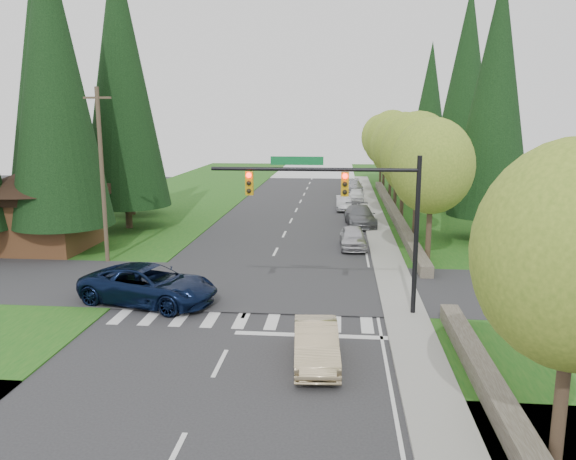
# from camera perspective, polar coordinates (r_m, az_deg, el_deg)

# --- Properties ---
(ground) EXTENTS (120.00, 120.00, 0.00)m
(ground) POSITION_cam_1_polar(r_m,az_deg,el_deg) (20.87, -6.33, -12.15)
(ground) COLOR #28282B
(ground) RESTS_ON ground
(grass_east) EXTENTS (14.00, 110.00, 0.06)m
(grass_east) POSITION_cam_1_polar(r_m,az_deg,el_deg) (40.61, 18.04, -1.00)
(grass_east) COLOR #185316
(grass_east) RESTS_ON ground
(grass_west) EXTENTS (14.00, 110.00, 0.06)m
(grass_west) POSITION_cam_1_polar(r_m,az_deg,el_deg) (43.11, -17.98, -0.31)
(grass_west) COLOR #185316
(grass_west) RESTS_ON ground
(cross_street) EXTENTS (120.00, 8.00, 0.10)m
(cross_street) POSITION_cam_1_polar(r_m,az_deg,el_deg) (28.27, -3.05, -5.76)
(cross_street) COLOR #28282B
(cross_street) RESTS_ON ground
(sidewalk_east) EXTENTS (1.80, 80.00, 0.13)m
(sidewalk_east) POSITION_cam_1_polar(r_m,az_deg,el_deg) (41.65, 9.24, -0.24)
(sidewalk_east) COLOR gray
(sidewalk_east) RESTS_ON ground
(curb_east) EXTENTS (0.20, 80.00, 0.13)m
(curb_east) POSITION_cam_1_polar(r_m,az_deg,el_deg) (41.60, 8.08, -0.22)
(curb_east) COLOR gray
(curb_east) RESTS_ON ground
(stone_wall_south) EXTENTS (0.70, 14.00, 0.70)m
(stone_wall_south) POSITION_cam_1_polar(r_m,az_deg,el_deg) (18.20, 20.09, -15.27)
(stone_wall_south) COLOR #4C4438
(stone_wall_south) RESTS_ON ground
(stone_wall_north) EXTENTS (0.70, 40.00, 0.70)m
(stone_wall_north) POSITION_cam_1_polar(r_m,az_deg,el_deg) (49.59, 10.62, 1.88)
(stone_wall_north) COLOR #4C4438
(stone_wall_north) RESTS_ON ground
(traffic_signal) EXTENTS (8.70, 0.37, 6.80)m
(traffic_signal) POSITION_cam_1_polar(r_m,az_deg,el_deg) (23.47, 6.19, 3.15)
(traffic_signal) COLOR black
(traffic_signal) RESTS_ON ground
(brown_building) EXTENTS (8.40, 8.40, 5.40)m
(brown_building) POSITION_cam_1_polar(r_m,az_deg,el_deg) (39.07, -23.84, 2.76)
(brown_building) COLOR #4C2D19
(brown_building) RESTS_ON ground
(utility_pole) EXTENTS (1.60, 0.24, 10.00)m
(utility_pole) POSITION_cam_1_polar(r_m,az_deg,el_deg) (33.73, -18.36, 5.37)
(utility_pole) COLOR #473828
(utility_pole) RESTS_ON ground
(decid_tree_0) EXTENTS (4.80, 4.80, 8.37)m
(decid_tree_0) POSITION_cam_1_polar(r_m,az_deg,el_deg) (33.25, 14.42, 6.30)
(decid_tree_0) COLOR #38281C
(decid_tree_0) RESTS_ON ground
(decid_tree_1) EXTENTS (5.20, 5.20, 8.80)m
(decid_tree_1) POSITION_cam_1_polar(r_m,az_deg,el_deg) (40.16, 13.04, 7.45)
(decid_tree_1) COLOR #38281C
(decid_tree_1) RESTS_ON ground
(decid_tree_2) EXTENTS (5.00, 5.00, 8.82)m
(decid_tree_2) POSITION_cam_1_polar(r_m,az_deg,el_deg) (47.07, 11.70, 8.18)
(decid_tree_2) COLOR #38281C
(decid_tree_2) RESTS_ON ground
(decid_tree_3) EXTENTS (5.00, 5.00, 8.55)m
(decid_tree_3) POSITION_cam_1_polar(r_m,az_deg,el_deg) (54.05, 11.00, 8.30)
(decid_tree_3) COLOR #38281C
(decid_tree_3) RESTS_ON ground
(decid_tree_4) EXTENTS (5.40, 5.40, 9.18)m
(decid_tree_4) POSITION_cam_1_polar(r_m,az_deg,el_deg) (61.00, 10.48, 9.01)
(decid_tree_4) COLOR #38281C
(decid_tree_4) RESTS_ON ground
(decid_tree_5) EXTENTS (4.80, 4.80, 8.30)m
(decid_tree_5) POSITION_cam_1_polar(r_m,az_deg,el_deg) (67.98, 9.79, 8.80)
(decid_tree_5) COLOR #38281C
(decid_tree_5) RESTS_ON ground
(decid_tree_6) EXTENTS (5.20, 5.20, 8.86)m
(decid_tree_6) POSITION_cam_1_polar(r_m,az_deg,el_deg) (74.95, 9.48, 9.28)
(decid_tree_6) COLOR #38281C
(decid_tree_6) RESTS_ON ground
(decid_tree_south) EXTENTS (4.60, 4.60, 7.92)m
(decid_tree_south) POSITION_cam_1_polar(r_m,az_deg,el_deg) (14.11, 27.21, -2.30)
(decid_tree_south) COLOR #38281C
(decid_tree_south) RESTS_ON ground
(conifer_w_a) EXTENTS (6.12, 6.12, 19.80)m
(conifer_w_a) POSITION_cam_1_polar(r_m,az_deg,el_deg) (36.99, -22.78, 14.33)
(conifer_w_a) COLOR #38281C
(conifer_w_a) RESTS_ON ground
(conifer_w_b) EXTENTS (5.44, 5.44, 17.80)m
(conifer_w_b) POSITION_cam_1_polar(r_m,az_deg,el_deg) (41.87, -23.78, 12.42)
(conifer_w_b) COLOR #38281C
(conifer_w_b) RESTS_ON ground
(conifer_w_c) EXTENTS (6.46, 6.46, 20.80)m
(conifer_w_c) POSITION_cam_1_polar(r_m,az_deg,el_deg) (43.88, -16.61, 14.77)
(conifer_w_c) COLOR #38281C
(conifer_w_c) RESTS_ON ground
(conifer_w_e) EXTENTS (5.78, 5.78, 18.80)m
(conifer_w_e) POSITION_cam_1_polar(r_m,az_deg,el_deg) (50.13, -16.12, 13.15)
(conifer_w_e) COLOR #38281C
(conifer_w_e) RESTS_ON ground
(conifer_e_a) EXTENTS (5.44, 5.44, 17.80)m
(conifer_e_a) POSITION_cam_1_polar(r_m,az_deg,el_deg) (40.03, 20.34, 12.76)
(conifer_e_a) COLOR #38281C
(conifer_e_a) RESTS_ON ground
(conifer_e_b) EXTENTS (6.12, 6.12, 19.80)m
(conifer_e_b) POSITION_cam_1_polar(r_m,az_deg,el_deg) (53.92, 17.63, 13.44)
(conifer_e_b) COLOR #38281C
(conifer_e_b) RESTS_ON ground
(conifer_e_c) EXTENTS (5.10, 5.10, 16.80)m
(conifer_e_c) POSITION_cam_1_polar(r_m,az_deg,el_deg) (67.48, 14.20, 11.80)
(conifer_e_c) COLOR #38281C
(conifer_e_c) RESTS_ON ground
(sedan_champagne) EXTENTS (1.80, 4.35, 1.40)m
(sedan_champagne) POSITION_cam_1_polar(r_m,az_deg,el_deg) (19.61, 2.87, -11.46)
(sedan_champagne) COLOR #D2BA8C
(sedan_champagne) RESTS_ON ground
(suv_navy) EXTENTS (6.81, 4.38, 1.75)m
(suv_navy) POSITION_cam_1_polar(r_m,az_deg,el_deg) (26.30, -13.92, -5.41)
(suv_navy) COLOR black
(suv_navy) RESTS_ON ground
(parked_car_a) EXTENTS (1.83, 4.23, 1.42)m
(parked_car_a) POSITION_cam_1_polar(r_m,az_deg,el_deg) (36.55, 6.63, -0.75)
(parked_car_a) COLOR silver
(parked_car_a) RESTS_ON ground
(parked_car_b) EXTENTS (2.64, 5.48, 1.54)m
(parked_car_b) POSITION_cam_1_polar(r_m,az_deg,el_deg) (44.26, 7.36, 1.42)
(parked_car_b) COLOR slate
(parked_car_b) RESTS_ON ground
(parked_car_c) EXTENTS (1.46, 3.92, 1.28)m
(parked_car_c) POSITION_cam_1_polar(r_m,az_deg,el_deg) (51.70, 5.68, 2.72)
(parked_car_c) COLOR silver
(parked_car_c) RESTS_ON ground
(parked_car_d) EXTENTS (1.75, 4.05, 1.36)m
(parked_car_d) POSITION_cam_1_polar(r_m,az_deg,el_deg) (56.89, 6.94, 3.52)
(parked_car_d) COLOR white
(parked_car_d) RESTS_ON ground
(parked_car_e) EXTENTS (2.08, 4.43, 1.25)m
(parked_car_e) POSITION_cam_1_polar(r_m,az_deg,el_deg) (65.86, 6.75, 4.52)
(parked_car_e) COLOR #B0B0B5
(parked_car_e) RESTS_ON ground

